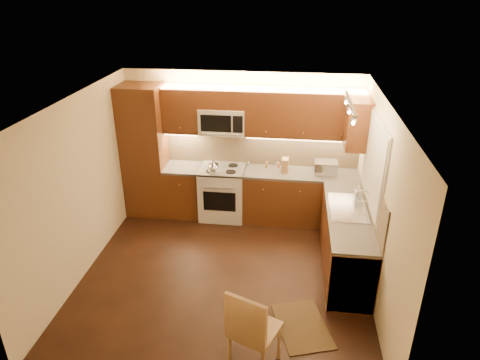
# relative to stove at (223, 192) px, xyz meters

# --- Properties ---
(floor) EXTENTS (4.00, 4.00, 0.01)m
(floor) POSITION_rel_stove_xyz_m (0.30, -1.68, -0.46)
(floor) COLOR black
(floor) RESTS_ON ground
(ceiling) EXTENTS (4.00, 4.00, 0.01)m
(ceiling) POSITION_rel_stove_xyz_m (0.30, -1.68, 2.04)
(ceiling) COLOR beige
(ceiling) RESTS_ON ground
(wall_back) EXTENTS (4.00, 0.01, 2.50)m
(wall_back) POSITION_rel_stove_xyz_m (0.30, 0.32, 0.79)
(wall_back) COLOR beige
(wall_back) RESTS_ON ground
(wall_front) EXTENTS (4.00, 0.01, 2.50)m
(wall_front) POSITION_rel_stove_xyz_m (0.30, -3.67, 0.79)
(wall_front) COLOR beige
(wall_front) RESTS_ON ground
(wall_left) EXTENTS (0.01, 4.00, 2.50)m
(wall_left) POSITION_rel_stove_xyz_m (-1.70, -1.68, 0.79)
(wall_left) COLOR beige
(wall_left) RESTS_ON ground
(wall_right) EXTENTS (0.01, 4.00, 2.50)m
(wall_right) POSITION_rel_stove_xyz_m (2.30, -1.68, 0.79)
(wall_right) COLOR beige
(wall_right) RESTS_ON ground
(pantry) EXTENTS (0.70, 0.60, 2.30)m
(pantry) POSITION_rel_stove_xyz_m (-1.35, 0.02, 0.69)
(pantry) COLOR #4A260F
(pantry) RESTS_ON floor
(base_cab_back_left) EXTENTS (0.62, 0.60, 0.86)m
(base_cab_back_left) POSITION_rel_stove_xyz_m (-0.69, 0.02, -0.03)
(base_cab_back_left) COLOR #4A260F
(base_cab_back_left) RESTS_ON floor
(counter_back_left) EXTENTS (0.62, 0.60, 0.04)m
(counter_back_left) POSITION_rel_stove_xyz_m (-0.69, 0.02, 0.42)
(counter_back_left) COLOR #383533
(counter_back_left) RESTS_ON base_cab_back_left
(base_cab_back_right) EXTENTS (1.92, 0.60, 0.86)m
(base_cab_back_right) POSITION_rel_stove_xyz_m (1.34, 0.02, -0.03)
(base_cab_back_right) COLOR #4A260F
(base_cab_back_right) RESTS_ON floor
(counter_back_right) EXTENTS (1.92, 0.60, 0.04)m
(counter_back_right) POSITION_rel_stove_xyz_m (1.34, 0.02, 0.42)
(counter_back_right) COLOR #383533
(counter_back_right) RESTS_ON base_cab_back_right
(base_cab_right) EXTENTS (0.60, 2.00, 0.86)m
(base_cab_right) POSITION_rel_stove_xyz_m (2.00, -1.28, -0.03)
(base_cab_right) COLOR #4A260F
(base_cab_right) RESTS_ON floor
(counter_right) EXTENTS (0.60, 2.00, 0.04)m
(counter_right) POSITION_rel_stove_xyz_m (2.00, -1.28, 0.42)
(counter_right) COLOR #383533
(counter_right) RESTS_ON base_cab_right
(dishwasher) EXTENTS (0.58, 0.60, 0.84)m
(dishwasher) POSITION_rel_stove_xyz_m (2.00, -1.98, -0.03)
(dishwasher) COLOR silver
(dishwasher) RESTS_ON floor
(backsplash_back) EXTENTS (3.30, 0.02, 0.60)m
(backsplash_back) POSITION_rel_stove_xyz_m (0.65, 0.31, 0.74)
(backsplash_back) COLOR tan
(backsplash_back) RESTS_ON wall_back
(backsplash_right) EXTENTS (0.02, 2.00, 0.60)m
(backsplash_right) POSITION_rel_stove_xyz_m (2.29, -1.28, 0.74)
(backsplash_right) COLOR tan
(backsplash_right) RESTS_ON wall_right
(upper_cab_back_left) EXTENTS (0.62, 0.35, 0.75)m
(upper_cab_back_left) POSITION_rel_stove_xyz_m (-0.69, 0.15, 1.42)
(upper_cab_back_left) COLOR #4A260F
(upper_cab_back_left) RESTS_ON wall_back
(upper_cab_back_right) EXTENTS (1.92, 0.35, 0.75)m
(upper_cab_back_right) POSITION_rel_stove_xyz_m (1.34, 0.15, 1.42)
(upper_cab_back_right) COLOR #4A260F
(upper_cab_back_right) RESTS_ON wall_back
(upper_cab_bridge) EXTENTS (0.76, 0.35, 0.31)m
(upper_cab_bridge) POSITION_rel_stove_xyz_m (0.00, 0.15, 1.63)
(upper_cab_bridge) COLOR #4A260F
(upper_cab_bridge) RESTS_ON wall_back
(upper_cab_right_corner) EXTENTS (0.35, 0.50, 0.75)m
(upper_cab_right_corner) POSITION_rel_stove_xyz_m (2.12, -0.28, 1.42)
(upper_cab_right_corner) COLOR #4A260F
(upper_cab_right_corner) RESTS_ON wall_right
(stove) EXTENTS (0.76, 0.65, 0.92)m
(stove) POSITION_rel_stove_xyz_m (0.00, 0.00, 0.00)
(stove) COLOR silver
(stove) RESTS_ON floor
(microwave) EXTENTS (0.76, 0.38, 0.44)m
(microwave) POSITION_rel_stove_xyz_m (0.00, 0.14, 1.26)
(microwave) COLOR silver
(microwave) RESTS_ON wall_back
(window_frame) EXTENTS (0.03, 1.44, 1.24)m
(window_frame) POSITION_rel_stove_xyz_m (2.29, -1.12, 1.14)
(window_frame) COLOR silver
(window_frame) RESTS_ON wall_right
(window_blinds) EXTENTS (0.02, 1.36, 1.16)m
(window_blinds) POSITION_rel_stove_xyz_m (2.27, -1.12, 1.14)
(window_blinds) COLOR silver
(window_blinds) RESTS_ON wall_right
(sink) EXTENTS (0.52, 0.86, 0.15)m
(sink) POSITION_rel_stove_xyz_m (2.00, -1.12, 0.52)
(sink) COLOR silver
(sink) RESTS_ON counter_right
(faucet) EXTENTS (0.20, 0.04, 0.30)m
(faucet) POSITION_rel_stove_xyz_m (2.18, -1.12, 0.59)
(faucet) COLOR silver
(faucet) RESTS_ON counter_right
(track_light_bar) EXTENTS (0.04, 1.20, 0.03)m
(track_light_bar) POSITION_rel_stove_xyz_m (1.85, -1.27, 2.00)
(track_light_bar) COLOR silver
(track_light_bar) RESTS_ON ceiling
(kettle) EXTENTS (0.19, 0.19, 0.21)m
(kettle) POSITION_rel_stove_xyz_m (-0.11, -0.21, 0.57)
(kettle) COLOR silver
(kettle) RESTS_ON stove
(toaster_oven) EXTENTS (0.38, 0.28, 0.22)m
(toaster_oven) POSITION_rel_stove_xyz_m (1.73, 0.03, 0.55)
(toaster_oven) COLOR silver
(toaster_oven) RESTS_ON counter_back_right
(knife_block) EXTENTS (0.11, 0.18, 0.24)m
(knife_block) POSITION_rel_stove_xyz_m (1.06, 0.04, 0.56)
(knife_block) COLOR tan
(knife_block) RESTS_ON counter_back_right
(spice_jar_a) EXTENTS (0.05, 0.05, 0.09)m
(spice_jar_a) POSITION_rel_stove_xyz_m (0.44, 0.20, 0.49)
(spice_jar_a) COLOR silver
(spice_jar_a) RESTS_ON counter_back_right
(spice_jar_b) EXTENTS (0.06, 0.06, 0.11)m
(spice_jar_b) POSITION_rel_stove_xyz_m (0.75, 0.17, 0.49)
(spice_jar_b) COLOR olive
(spice_jar_b) RESTS_ON counter_back_right
(spice_jar_c) EXTENTS (0.05, 0.05, 0.10)m
(spice_jar_c) POSITION_rel_stove_xyz_m (0.91, 0.26, 0.49)
(spice_jar_c) COLOR silver
(spice_jar_c) RESTS_ON counter_back_right
(spice_jar_d) EXTENTS (0.05, 0.05, 0.10)m
(spice_jar_d) POSITION_rel_stove_xyz_m (0.96, 0.18, 0.49)
(spice_jar_d) COLOR #9E572F
(spice_jar_d) RESTS_ON counter_back_right
(soap_bottle) EXTENTS (0.11, 0.11, 0.22)m
(soap_bottle) POSITION_rel_stove_xyz_m (2.16, -0.83, 0.55)
(soap_bottle) COLOR #B9B9BD
(soap_bottle) RESTS_ON counter_right
(rug) EXTENTS (0.81, 1.00, 0.01)m
(rug) POSITION_rel_stove_xyz_m (1.40, -2.58, -0.45)
(rug) COLOR black
(rug) RESTS_ON floor
(dining_chair) EXTENTS (0.61, 0.61, 1.05)m
(dining_chair) POSITION_rel_stove_xyz_m (0.87, -3.21, 0.07)
(dining_chair) COLOR tan
(dining_chair) RESTS_ON floor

